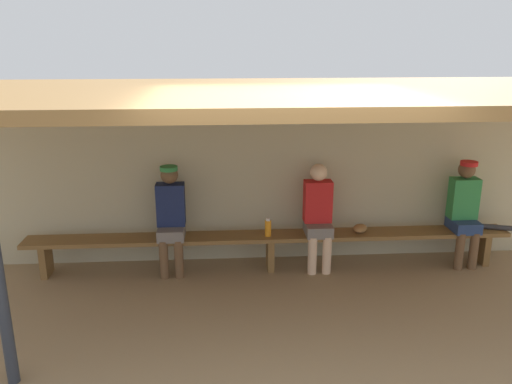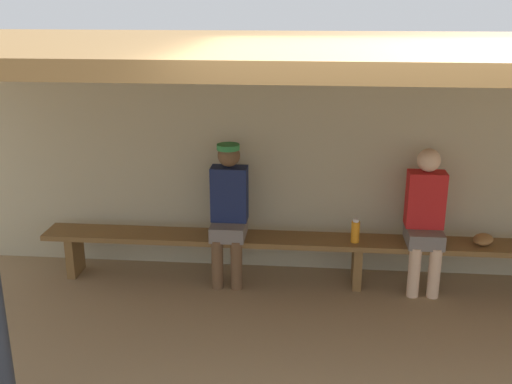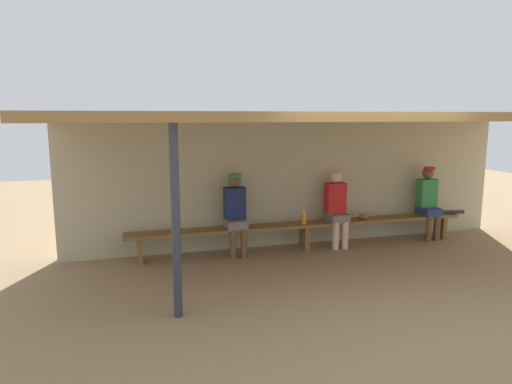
# 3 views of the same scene
# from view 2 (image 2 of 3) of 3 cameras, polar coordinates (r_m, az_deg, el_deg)

# --- Properties ---
(ground_plane) EXTENTS (24.00, 24.00, 0.00)m
(ground_plane) POSITION_cam_2_polar(r_m,az_deg,el_deg) (4.61, 10.59, -17.18)
(ground_plane) COLOR #937754
(back_wall) EXTENTS (8.00, 0.20, 2.20)m
(back_wall) POSITION_cam_2_polar(r_m,az_deg,el_deg) (5.97, 9.59, 2.86)
(back_wall) COLOR #B7AD8C
(back_wall) RESTS_ON ground
(dugout_roof) EXTENTS (8.00, 2.80, 0.12)m
(dugout_roof) POSITION_cam_2_polar(r_m,az_deg,el_deg) (4.50, 11.50, 12.90)
(dugout_roof) COLOR olive
(dugout_roof) RESTS_ON back_wall
(bench) EXTENTS (6.00, 0.36, 0.46)m
(bench) POSITION_cam_2_polar(r_m,az_deg,el_deg) (5.78, 9.53, -5.14)
(bench) COLOR brown
(bench) RESTS_ON ground
(player_near_post) EXTENTS (0.34, 0.42, 1.34)m
(player_near_post) POSITION_cam_2_polar(r_m,az_deg,el_deg) (5.74, 15.61, -2.08)
(player_near_post) COLOR slate
(player_near_post) RESTS_ON ground
(player_rightmost) EXTENTS (0.34, 0.42, 1.34)m
(player_rightmost) POSITION_cam_2_polar(r_m,az_deg,el_deg) (5.68, -2.57, -1.42)
(player_rightmost) COLOR slate
(player_rightmost) RESTS_ON ground
(water_bottle_orange) EXTENTS (0.08, 0.08, 0.22)m
(water_bottle_orange) POSITION_cam_2_polar(r_m,az_deg,el_deg) (5.67, 9.31, -3.65)
(water_bottle_orange) COLOR orange
(water_bottle_orange) RESTS_ON bench
(baseball_glove_tan) EXTENTS (0.27, 0.29, 0.09)m
(baseball_glove_tan) POSITION_cam_2_polar(r_m,az_deg,el_deg) (5.95, 20.55, -4.18)
(baseball_glove_tan) COLOR olive
(baseball_glove_tan) RESTS_ON bench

